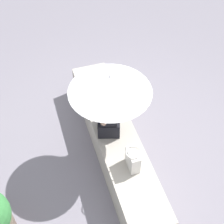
{
  "coord_description": "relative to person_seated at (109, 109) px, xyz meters",
  "views": [
    {
      "loc": [
        -2.67,
        0.88,
        3.91
      ],
      "look_at": [
        0.04,
        0.03,
        0.81
      ],
      "focal_mm": 54.6,
      "sensor_mm": 36.0,
      "label": 1
    }
  ],
  "objects": [
    {
      "name": "parasol",
      "position": [
        -0.06,
        -0.0,
        0.46
      ],
      "size": [
        0.98,
        0.98,
        0.99
      ],
      "color": "#B7B7BC",
      "rests_on": "stone_bench"
    },
    {
      "name": "person_seated",
      "position": [
        0.0,
        0.0,
        0.0
      ],
      "size": [
        0.51,
        0.37,
        0.9
      ],
      "color": "black",
      "rests_on": "stone_bench"
    },
    {
      "name": "magazine",
      "position": [
        0.7,
        -0.07,
        -0.38
      ],
      "size": [
        0.29,
        0.21,
        0.01
      ],
      "primitive_type": "cube",
      "rotation": [
        0.0,
        0.0,
        -0.05
      ],
      "color": "gold",
      "rests_on": "stone_bench"
    },
    {
      "name": "handbag_black",
      "position": [
        -0.64,
        -0.1,
        -0.25
      ],
      "size": [
        0.24,
        0.18,
        0.29
      ],
      "color": "silver",
      "rests_on": "stone_bench"
    },
    {
      "name": "stone_bench",
      "position": [
        -0.07,
        -0.07,
        -0.62
      ],
      "size": [
        2.79,
        0.52,
        0.46
      ],
      "primitive_type": "cube",
      "color": "#A8A093",
      "rests_on": "ground"
    },
    {
      "name": "ground_plane",
      "position": [
        -0.07,
        -0.07,
        -0.84
      ],
      "size": [
        14.0,
        14.0,
        0.0
      ],
      "primitive_type": "plane",
      "color": "slate"
    }
  ]
}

